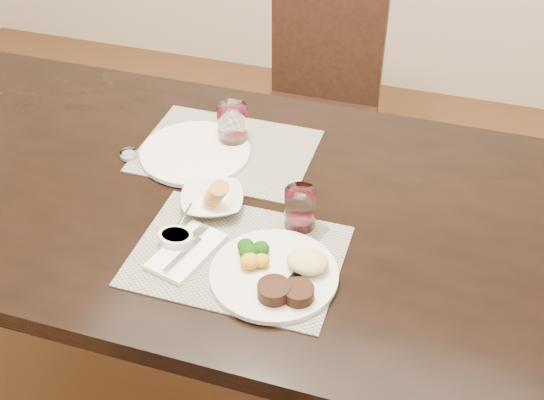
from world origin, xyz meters
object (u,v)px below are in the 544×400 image
(steak_knife, at_px, (300,269))
(wine_glass_near, at_px, (300,210))
(far_plate, at_px, (195,153))
(dinner_plate, at_px, (279,273))
(cracker_bowl, at_px, (212,201))
(chair_far, at_px, (318,98))

(steak_knife, height_order, wine_glass_near, wine_glass_near)
(steak_knife, xyz_separation_m, wine_glass_near, (-0.04, 0.15, 0.04))
(wine_glass_near, height_order, far_plate, wine_glass_near)
(steak_knife, height_order, far_plate, same)
(far_plate, bearing_deg, dinner_plate, -46.93)
(cracker_bowl, bearing_deg, far_plate, 122.97)
(dinner_plate, relative_size, far_plate, 0.95)
(steak_knife, relative_size, far_plate, 0.80)
(dinner_plate, xyz_separation_m, cracker_bowl, (-0.22, 0.18, 0.00))
(wine_glass_near, bearing_deg, dinner_plate, -88.07)
(cracker_bowl, distance_m, wine_glass_near, 0.22)
(wine_glass_near, distance_m, far_plate, 0.39)
(steak_knife, distance_m, far_plate, 0.51)
(steak_knife, xyz_separation_m, far_plate, (-0.38, 0.34, 0.00))
(wine_glass_near, bearing_deg, steak_knife, -74.23)
(chair_far, distance_m, cracker_bowl, 1.03)
(cracker_bowl, bearing_deg, chair_far, 88.78)
(dinner_plate, height_order, steak_knife, dinner_plate)
(dinner_plate, bearing_deg, cracker_bowl, 135.40)
(steak_knife, bearing_deg, chair_far, 120.63)
(cracker_bowl, bearing_deg, wine_glass_near, -0.00)
(chair_far, relative_size, dinner_plate, 3.23)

